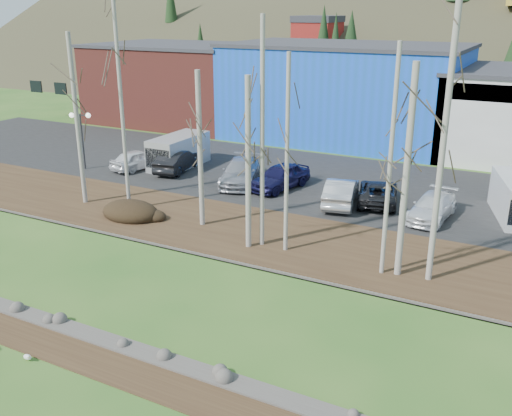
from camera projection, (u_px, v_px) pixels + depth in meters
The scene contains 29 objects.
ground at pixel (92, 412), 16.74m from camera, with size 200.00×200.00×0.00m, color #2A5A1C.
dirt_strip at pixel (138, 374), 18.49m from camera, with size 80.00×1.80×0.03m, color #382616.
near_bank_rocks at pixel (157, 358), 19.33m from camera, with size 80.00×0.80×0.50m, color #47423D, non-canonical shape.
river at pixel (219, 305), 22.75m from camera, with size 80.00×8.00×0.90m, color black, non-canonical shape.
far_bank_rocks at pixel (265, 266), 26.18m from camera, with size 80.00×0.80×0.46m, color #47423D, non-canonical shape.
far_bank at pixel (294, 241), 28.83m from camera, with size 80.00×7.00×0.15m, color #382616.
parking_lot at pixel (359, 186), 37.60m from camera, with size 80.00×14.00×0.14m, color black.
building_brick at pixel (178, 83), 58.52m from camera, with size 16.32×12.24×7.80m.
building_blue at pixel (345, 92), 50.56m from camera, with size 20.40×12.24×8.30m.
seagull at pixel (28, 357), 19.13m from camera, with size 0.38×0.19×0.28m.
dirt_mound at pixel (130, 211), 31.84m from camera, with size 3.45×2.44×0.68m, color black.
birch_0 at pixel (77, 121), 32.74m from camera, with size 0.26×0.26×9.86m.
birch_1 at pixel (121, 105), 31.24m from camera, with size 0.21×0.21×12.07m.
birch_2 at pixel (200, 150), 29.50m from camera, with size 0.27×0.27×8.18m.
birch_3 at pixel (262, 136), 26.46m from camera, with size 0.22×0.22×10.85m.
birch_4 at pixel (248, 165), 26.65m from camera, with size 0.27×0.27×8.26m.
birch_5 at pixel (287, 156), 26.08m from camera, with size 0.20×0.20×9.30m.
birch_6 at pixel (390, 164), 23.60m from camera, with size 0.19×0.19×9.89m.
birch_7 at pixel (443, 145), 22.68m from camera, with size 0.26×0.26×11.79m.
birch_8 at pixel (406, 174), 23.59m from camera, with size 0.29×0.29×9.13m.
street_lamp at pixel (81, 125), 40.44m from camera, with size 1.46×0.84×4.08m.
car_0 at pixel (137, 159), 41.24m from camera, with size 1.68×4.17×1.42m, color white.
car_1 at pixel (177, 160), 40.66m from camera, with size 1.65×4.74×1.56m, color black.
car_2 at pixel (240, 172), 37.78m from camera, with size 2.21×5.43×1.58m, color #A3A4AC.
car_3 at pixel (280, 177), 36.69m from camera, with size 1.90×4.73×1.61m, color #161642.
car_4 at pixel (341, 192), 33.71m from camera, with size 1.68×4.81×1.59m, color #BBBCBE.
car_5 at pixel (378, 192), 34.05m from camera, with size 2.22×4.82×1.34m, color black.
car_6 at pixel (432, 207), 31.49m from camera, with size 1.88×4.64×1.35m, color white.
van_grey at pixel (177, 152), 41.53m from camera, with size 2.20×5.22×2.28m.
Camera 1 is at (10.66, -9.98, 11.24)m, focal length 40.00 mm.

